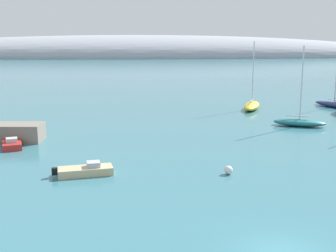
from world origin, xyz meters
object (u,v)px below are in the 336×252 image
(motorboat_red_foreground, at_px, (12,143))
(mooring_buoy_white, at_px, (228,170))
(sailboat_navy_near_shore, at_px, (334,104))
(sailboat_teal_outer_mooring, at_px, (299,122))
(sailboat_yellow_end_of_line, at_px, (252,105))
(motorboat_sand_alongside_breakwater, at_px, (86,170))

(motorboat_red_foreground, relative_size, mooring_buoy_white, 6.96)
(sailboat_navy_near_shore, xyz_separation_m, mooring_buoy_white, (-23.46, -32.36, -0.12))
(sailboat_navy_near_shore, height_order, motorboat_red_foreground, sailboat_navy_near_shore)
(sailboat_navy_near_shore, bearing_deg, sailboat_teal_outer_mooring, 117.45)
(motorboat_red_foreground, bearing_deg, sailboat_navy_near_shore, 100.53)
(sailboat_teal_outer_mooring, height_order, sailboat_yellow_end_of_line, sailboat_yellow_end_of_line)
(motorboat_red_foreground, xyz_separation_m, motorboat_sand_alongside_breakwater, (8.32, -9.53, -0.00))
(sailboat_yellow_end_of_line, xyz_separation_m, motorboat_red_foreground, (-29.62, -21.11, -0.25))
(sailboat_navy_near_shore, height_order, sailboat_yellow_end_of_line, sailboat_yellow_end_of_line)
(sailboat_teal_outer_mooring, bearing_deg, sailboat_yellow_end_of_line, 121.78)
(motorboat_red_foreground, height_order, mooring_buoy_white, motorboat_red_foreground)
(sailboat_teal_outer_mooring, relative_size, sailboat_yellow_end_of_line, 0.96)
(sailboat_teal_outer_mooring, distance_m, motorboat_sand_alongside_breakwater, 29.57)
(motorboat_red_foreground, height_order, motorboat_sand_alongside_breakwater, motorboat_red_foreground)
(sailboat_teal_outer_mooring, distance_m, mooring_buoy_white, 22.18)
(sailboat_navy_near_shore, bearing_deg, motorboat_sand_alongside_breakwater, 107.53)
(motorboat_sand_alongside_breakwater, distance_m, mooring_buoy_white, 11.18)
(sailboat_teal_outer_mooring, relative_size, motorboat_red_foreground, 2.05)
(sailboat_yellow_end_of_line, height_order, motorboat_sand_alongside_breakwater, sailboat_yellow_end_of_line)
(motorboat_red_foreground, distance_m, mooring_buoy_white, 21.98)
(sailboat_yellow_end_of_line, distance_m, motorboat_red_foreground, 36.38)
(sailboat_navy_near_shore, relative_size, motorboat_red_foreground, 1.78)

